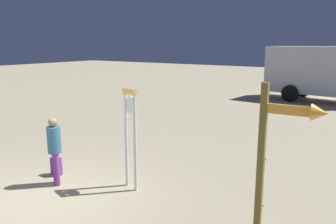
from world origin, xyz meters
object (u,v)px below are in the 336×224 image
person_near_clock (55,148)px  backpack (56,166)px  box_truck_near (333,72)px  arrow_sign (281,144)px  standing_clock (130,129)px

person_near_clock → backpack: size_ratio=3.49×
person_near_clock → box_truck_near: size_ratio=0.21×
backpack → box_truck_near: size_ratio=0.06×
arrow_sign → backpack: bearing=179.8°
standing_clock → box_truck_near: bearing=82.3°
arrow_sign → backpack: 5.45m
arrow_sign → person_near_clock: 4.88m
backpack → box_truck_near: 15.29m
standing_clock → arrow_sign: arrow_sign is taller
arrow_sign → backpack: (-5.25, 0.02, -1.46)m
standing_clock → arrow_sign: bearing=-8.0°
box_truck_near → standing_clock: bearing=-97.7°
backpack → arrow_sign: bearing=-0.2°
person_near_clock → backpack: person_near_clock is taller
person_near_clock → backpack: bearing=142.1°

